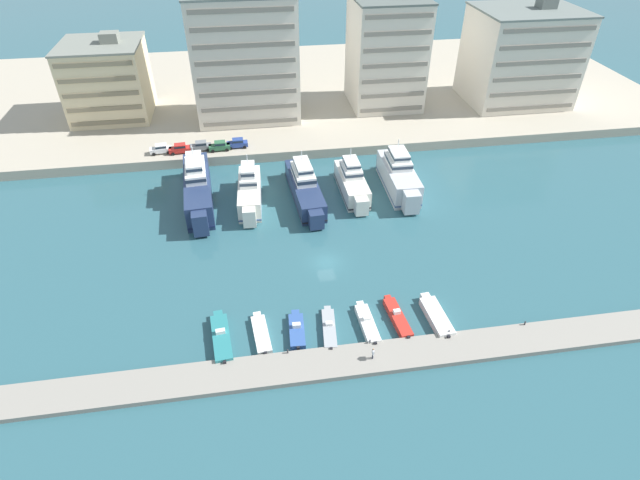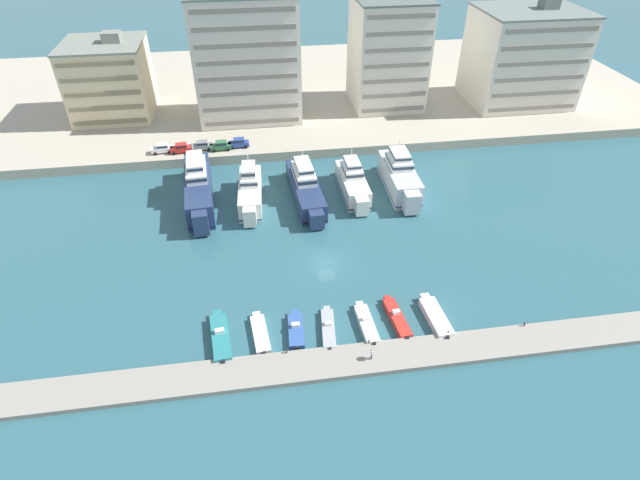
{
  "view_description": "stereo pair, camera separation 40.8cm",
  "coord_description": "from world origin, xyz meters",
  "px_view_note": "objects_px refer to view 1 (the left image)",
  "views": [
    {
      "loc": [
        -9.56,
        -55.76,
        46.95
      ],
      "look_at": [
        -0.66,
        2.28,
        2.5
      ],
      "focal_mm": 28.0,
      "sensor_mm": 36.0,
      "label": 1
    },
    {
      "loc": [
        -9.16,
        -55.82,
        46.95
      ],
      "look_at": [
        -0.66,
        2.28,
        2.5
      ],
      "focal_mm": 28.0,
      "sensor_mm": 36.0,
      "label": 2
    }
  ],
  "objects_px": {
    "car_red_left": "(180,148)",
    "pedestrian_near_edge": "(373,353)",
    "yacht_navy_far_left": "(198,187)",
    "car_green_center_left": "(220,146)",
    "yacht_silver_center": "(399,176)",
    "motorboat_white_center": "(367,324)",
    "yacht_navy_mid_left": "(305,187)",
    "motorboat_blue_mid_left": "(297,330)",
    "car_grey_mid_left": "(201,146)",
    "yacht_ivory_center_left": "(352,182)",
    "motorboat_grey_center_left": "(329,328)",
    "motorboat_red_center_right": "(397,317)",
    "motorboat_white_mid_right": "(436,316)",
    "yacht_ivory_left": "(250,191)",
    "car_white_far_left": "(161,149)",
    "motorboat_white_left": "(261,334)",
    "car_blue_center": "(237,143)",
    "motorboat_teal_far_left": "(221,338)"
  },
  "relations": [
    {
      "from": "car_red_left",
      "to": "pedestrian_near_edge",
      "type": "bearing_deg",
      "value": -64.77
    },
    {
      "from": "yacht_navy_far_left",
      "to": "car_green_center_left",
      "type": "xyz_separation_m",
      "value": [
        3.61,
        15.08,
        0.1
      ]
    },
    {
      "from": "yacht_silver_center",
      "to": "motorboat_white_center",
      "type": "relative_size",
      "value": 2.33
    },
    {
      "from": "yacht_navy_mid_left",
      "to": "motorboat_blue_mid_left",
      "type": "relative_size",
      "value": 3.04
    },
    {
      "from": "car_grey_mid_left",
      "to": "yacht_navy_far_left",
      "type": "bearing_deg",
      "value": -89.83
    },
    {
      "from": "yacht_ivory_center_left",
      "to": "motorboat_white_center",
      "type": "bearing_deg",
      "value": -98.15
    },
    {
      "from": "motorboat_grey_center_left",
      "to": "motorboat_red_center_right",
      "type": "relative_size",
      "value": 0.95
    },
    {
      "from": "motorboat_white_mid_right",
      "to": "pedestrian_near_edge",
      "type": "bearing_deg",
      "value": -150.61
    },
    {
      "from": "pedestrian_near_edge",
      "to": "yacht_ivory_left",
      "type": "bearing_deg",
      "value": 108.93
    },
    {
      "from": "yacht_navy_mid_left",
      "to": "yacht_ivory_center_left",
      "type": "distance_m",
      "value": 8.46
    },
    {
      "from": "motorboat_grey_center_left",
      "to": "car_white_far_left",
      "type": "bearing_deg",
      "value": 117.02
    },
    {
      "from": "motorboat_blue_mid_left",
      "to": "motorboat_white_center",
      "type": "distance_m",
      "value": 8.94
    },
    {
      "from": "motorboat_white_center",
      "to": "car_red_left",
      "type": "height_order",
      "value": "car_red_left"
    },
    {
      "from": "motorboat_white_left",
      "to": "car_white_far_left",
      "type": "distance_m",
      "value": 51.15
    },
    {
      "from": "yacht_silver_center",
      "to": "motorboat_white_left",
      "type": "xyz_separation_m",
      "value": [
        -26.43,
        -31.54,
        -2.23
      ]
    },
    {
      "from": "yacht_ivory_center_left",
      "to": "motorboat_blue_mid_left",
      "type": "bearing_deg",
      "value": -113.18
    },
    {
      "from": "car_blue_center",
      "to": "motorboat_red_center_right",
      "type": "bearing_deg",
      "value": -68.52
    },
    {
      "from": "motorboat_blue_mid_left",
      "to": "motorboat_grey_center_left",
      "type": "height_order",
      "value": "motorboat_blue_mid_left"
    },
    {
      "from": "yacht_navy_far_left",
      "to": "car_red_left",
      "type": "bearing_deg",
      "value": 104.88
    },
    {
      "from": "yacht_navy_mid_left",
      "to": "car_white_far_left",
      "type": "distance_m",
      "value": 31.19
    },
    {
      "from": "motorboat_red_center_right",
      "to": "car_green_center_left",
      "type": "height_order",
      "value": "car_green_center_left"
    },
    {
      "from": "motorboat_blue_mid_left",
      "to": "yacht_silver_center",
      "type": "bearing_deg",
      "value": 55.21
    },
    {
      "from": "yacht_navy_mid_left",
      "to": "motorboat_teal_far_left",
      "type": "relative_size",
      "value": 2.29
    },
    {
      "from": "motorboat_white_center",
      "to": "car_grey_mid_left",
      "type": "relative_size",
      "value": 1.8
    },
    {
      "from": "car_blue_center",
      "to": "motorboat_white_center",
      "type": "bearing_deg",
      "value": -72.96
    },
    {
      "from": "motorboat_white_left",
      "to": "motorboat_red_center_right",
      "type": "distance_m",
      "value": 17.45
    },
    {
      "from": "motorboat_teal_far_left",
      "to": "yacht_silver_center",
      "type": "bearing_deg",
      "value": 45.29
    },
    {
      "from": "yacht_navy_mid_left",
      "to": "car_red_left",
      "type": "bearing_deg",
      "value": 142.6
    },
    {
      "from": "yacht_ivory_left",
      "to": "motorboat_white_center",
      "type": "xyz_separation_m",
      "value": [
        13.4,
        -31.44,
        -1.88
      ]
    },
    {
      "from": "motorboat_grey_center_left",
      "to": "car_red_left",
      "type": "xyz_separation_m",
      "value": [
        -21.25,
        48.35,
        2.5
      ]
    },
    {
      "from": "yacht_navy_far_left",
      "to": "motorboat_white_left",
      "type": "distance_m",
      "value": 34.07
    },
    {
      "from": "car_red_left",
      "to": "car_grey_mid_left",
      "type": "bearing_deg",
      "value": 7.24
    },
    {
      "from": "yacht_navy_mid_left",
      "to": "motorboat_red_center_right",
      "type": "distance_m",
      "value": 31.95
    },
    {
      "from": "motorboat_teal_far_left",
      "to": "car_blue_center",
      "type": "xyz_separation_m",
      "value": [
        3.2,
        48.67,
        2.33
      ]
    },
    {
      "from": "motorboat_red_center_right",
      "to": "motorboat_white_mid_right",
      "type": "xyz_separation_m",
      "value": [
        4.93,
        -0.66,
        0.07
      ]
    },
    {
      "from": "yacht_silver_center",
      "to": "car_grey_mid_left",
      "type": "distance_m",
      "value": 39.07
    },
    {
      "from": "car_white_far_left",
      "to": "car_green_center_left",
      "type": "distance_m",
      "value": 11.26
    },
    {
      "from": "motorboat_white_center",
      "to": "car_white_far_left",
      "type": "xyz_separation_m",
      "value": [
        -29.75,
        48.78,
        2.41
      ]
    },
    {
      "from": "pedestrian_near_edge",
      "to": "motorboat_teal_far_left",
      "type": "bearing_deg",
      "value": 161.15
    },
    {
      "from": "motorboat_white_left",
      "to": "car_grey_mid_left",
      "type": "relative_size",
      "value": 1.72
    },
    {
      "from": "pedestrian_near_edge",
      "to": "yacht_silver_center",
      "type": "bearing_deg",
      "value": 69.92
    },
    {
      "from": "motorboat_grey_center_left",
      "to": "motorboat_white_mid_right",
      "type": "relative_size",
      "value": 0.93
    },
    {
      "from": "motorboat_white_mid_right",
      "to": "yacht_ivory_left",
      "type": "bearing_deg",
      "value": 125.32
    },
    {
      "from": "yacht_ivory_center_left",
      "to": "motorboat_white_left",
      "type": "relative_size",
      "value": 2.14
    },
    {
      "from": "motorboat_white_mid_right",
      "to": "yacht_ivory_center_left",
      "type": "bearing_deg",
      "value": 97.94
    },
    {
      "from": "yacht_navy_mid_left",
      "to": "motorboat_teal_far_left",
      "type": "bearing_deg",
      "value": -114.8
    },
    {
      "from": "motorboat_white_mid_right",
      "to": "car_green_center_left",
      "type": "height_order",
      "value": "car_green_center_left"
    },
    {
      "from": "motorboat_white_mid_right",
      "to": "motorboat_white_left",
      "type": "bearing_deg",
      "value": 178.51
    },
    {
      "from": "yacht_navy_far_left",
      "to": "motorboat_white_mid_right",
      "type": "bearing_deg",
      "value": -47.04
    },
    {
      "from": "motorboat_white_center",
      "to": "car_green_center_left",
      "type": "height_order",
      "value": "car_green_center_left"
    }
  ]
}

